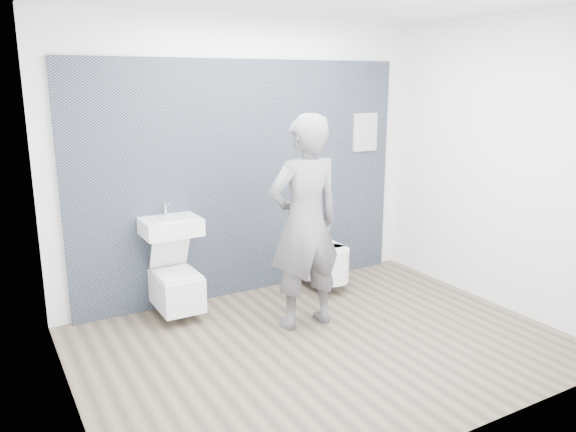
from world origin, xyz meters
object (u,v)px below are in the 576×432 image
washbasin (171,226)px  toilet_rounded (324,261)px  visitor (305,223)px  toilet_square (176,288)px

washbasin → toilet_rounded: 1.72m
visitor → toilet_rounded: bearing=-133.0°
washbasin → toilet_rounded: bearing=-4.9°
visitor → toilet_square: bearing=-36.9°
washbasin → toilet_square: size_ratio=0.74×
toilet_rounded → toilet_square: bearing=177.8°
washbasin → toilet_square: (-0.00, -0.08, -0.58)m
toilet_square → toilet_rounded: 1.62m
toilet_rounded → washbasin: bearing=175.1°
toilet_square → toilet_rounded: toilet_square is taller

